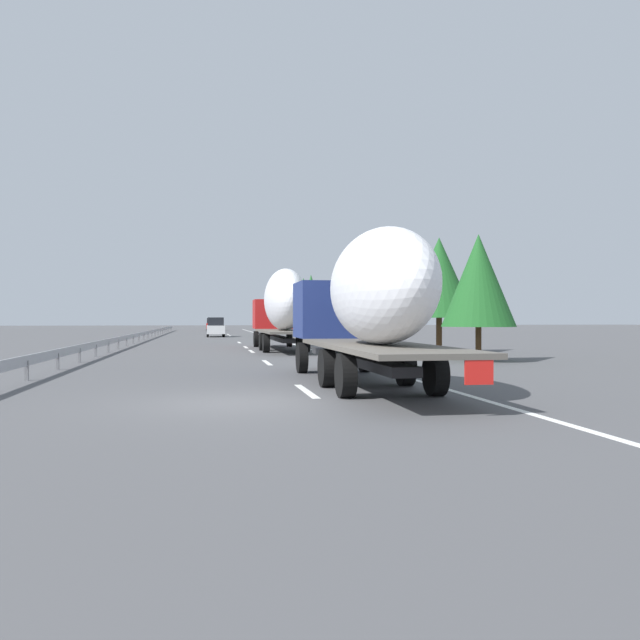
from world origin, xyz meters
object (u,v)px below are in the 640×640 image
Objects in this scene: road_sign at (295,312)px; car_red_compact at (212,324)px; truck_trailing at (367,300)px; car_white_van at (216,327)px; truck_lead at (282,306)px.

car_red_compact is at bearing 8.02° from road_sign.
truck_trailing is 50.21m from car_white_van.
car_white_van reaches higher than car_red_compact.
truck_lead is 63.56m from car_red_compact.
truck_lead is 17.55m from road_sign.
road_sign reaches higher than car_red_compact.
truck_trailing is at bearing -176.14° from car_white_van.
road_sign reaches higher than car_white_van.
car_red_compact is at bearing 3.07° from truck_lead.
car_red_compact is (83.54, 3.40, -1.39)m from truck_trailing.
car_red_compact is at bearing 0.04° from car_white_van.
car_white_van is (29.98, 3.38, -1.63)m from truck_lead.
car_white_van is at bearing 27.02° from road_sign.
truck_lead is at bearing 0.00° from truck_trailing.
truck_lead reaches higher than car_red_compact.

